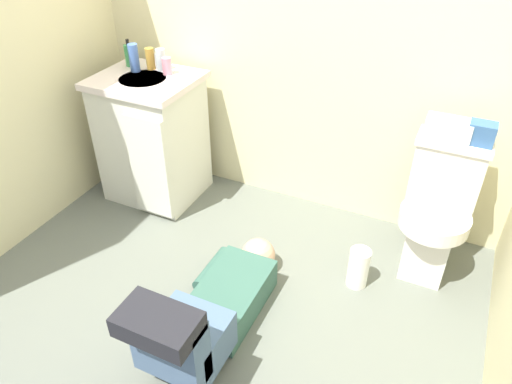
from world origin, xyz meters
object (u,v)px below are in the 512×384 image
Objects in this scene: vanity_cabinet at (153,138)px; bottle_blue at (134,58)px; tissue_box at (449,128)px; bottle_clear at (161,60)px; paper_towel_roll at (358,268)px; soap_dispenser at (129,55)px; faucet at (157,61)px; bottle_amber at (150,59)px; person_plumber at (210,310)px; bottle_pink at (167,66)px; toiletry_bag at (482,133)px; toilet at (437,211)px.

bottle_blue is at bearing 149.61° from vanity_cabinet.
bottle_clear is at bearing 179.62° from tissue_box.
tissue_box is 0.84m from paper_towel_roll.
soap_dispenser reaches higher than tissue_box.
faucet is 0.05m from bottle_amber.
tissue_box is 1.76m from bottle_amber.
bottle_blue is (-0.11, 0.06, 0.48)m from vanity_cabinet.
faucet is 0.61× the size of bottle_blue.
bottle_pink is (-0.83, 1.01, 0.69)m from person_plumber.
person_plumber is at bearing -42.70° from soap_dispenser.
bottle_blue reaches higher than paper_towel_roll.
bottle_amber is at bearing 179.97° from toiletry_bag.
bottle_blue is at bearing -177.81° from tissue_box.
soap_dispenser reaches higher than bottle_amber.
toiletry_bag is at bearing 45.35° from paper_towel_roll.
bottle_clear is at bearing 149.90° from bottle_pink.
faucet is 0.14m from bottle_blue.
person_plumber is 1.59m from bottle_blue.
vanity_cabinet is 0.49m from bottle_amber.
faucet is at bearing 179.63° from toiletry_bag.
soap_dispenser is (-1.95, 0.08, 0.52)m from toilet.
bottle_pink is (0.14, -0.03, -0.01)m from bottle_amber.
toiletry_bag is (0.15, 0.00, 0.01)m from tissue_box.
toilet is 7.50× the size of faucet.
tissue_box reaches higher than paper_towel_roll.
soap_dispenser reaches higher than toilet.
toilet is 1.88m from bottle_amber.
paper_towel_roll is at bearing -13.68° from soap_dispenser.
person_plumber reaches higher than paper_towel_roll.
soap_dispenser is 0.15m from bottle_amber.
bottle_clear is (-1.69, 0.01, 0.09)m from tissue_box.
vanity_cabinet is 8.20× the size of faucet.
faucet reaches higher than paper_towel_roll.
bottle_blue reaches higher than toiletry_bag.
tissue_box is at bearing 2.19° from bottle_blue.
vanity_cabinet is 0.47m from bottle_pink.
faucet is at bearing 131.42° from person_plumber.
soap_dispenser is 0.22m from bottle_clear.
bottle_blue is at bearing 167.75° from paper_towel_roll.
toiletry_bag is at bearing 47.92° from person_plumber.
vanity_cabinet is 0.77× the size of person_plumber.
bottle_blue reaches higher than bottle_pink.
vanity_cabinet is 1.32m from person_plumber.
bottle_pink is at bearing -30.10° from bottle_clear.
faucet is 0.03m from bottle_clear.
faucet is 0.78× the size of bottle_amber.
faucet is 0.19m from soap_dispenser.
bottle_clear is (0.07, 0.01, 0.00)m from bottle_amber.
bottle_blue is (-1.97, -0.07, 0.10)m from toiletry_bag.
bottle_pink reaches higher than toilet.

